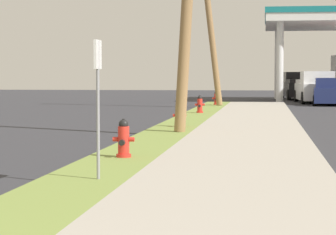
{
  "coord_description": "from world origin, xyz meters",
  "views": [
    {
      "loc": [
        3.45,
        -3.27,
        1.7
      ],
      "look_at": [
        1.32,
        12.39,
        0.77
      ],
      "focal_mm": 76.3,
      "sensor_mm": 36.0,
      "label": 1
    }
  ],
  "objects_px": {
    "fire_hydrant_second": "(124,140)",
    "street_sign_post": "(98,80)",
    "fire_hydrant_fourth": "(200,105)",
    "truck_white_at_forecourt": "(315,88)",
    "truck_black_on_apron": "(299,87)",
    "car_navy_by_near_pump": "(329,93)",
    "fire_hydrant_fifth": "(216,99)",
    "utility_pole_background": "(209,12)",
    "fire_hydrant_third": "(180,116)"
  },
  "relations": [
    {
      "from": "truck_white_at_forecourt",
      "to": "fire_hydrant_fifth",
      "type": "bearing_deg",
      "value": -132.56
    },
    {
      "from": "fire_hydrant_fifth",
      "to": "car_navy_by_near_pump",
      "type": "relative_size",
      "value": 0.16
    },
    {
      "from": "fire_hydrant_fourth",
      "to": "truck_white_at_forecourt",
      "type": "distance_m",
      "value": 15.94
    },
    {
      "from": "fire_hydrant_second",
      "to": "truck_white_at_forecourt",
      "type": "bearing_deg",
      "value": 79.58
    },
    {
      "from": "fire_hydrant_fifth",
      "to": "utility_pole_background",
      "type": "relative_size",
      "value": 0.08
    },
    {
      "from": "utility_pole_background",
      "to": "car_navy_by_near_pump",
      "type": "bearing_deg",
      "value": 34.33
    },
    {
      "from": "utility_pole_background",
      "to": "street_sign_post",
      "type": "height_order",
      "value": "utility_pole_background"
    },
    {
      "from": "utility_pole_background",
      "to": "car_navy_by_near_pump",
      "type": "height_order",
      "value": "utility_pole_background"
    },
    {
      "from": "fire_hydrant_second",
      "to": "fire_hydrant_third",
      "type": "xyz_separation_m",
      "value": [
        0.09,
        8.43,
        0.0
      ]
    },
    {
      "from": "utility_pole_background",
      "to": "truck_white_at_forecourt",
      "type": "height_order",
      "value": "utility_pole_background"
    },
    {
      "from": "fire_hydrant_fifth",
      "to": "truck_white_at_forecourt",
      "type": "distance_m",
      "value": 8.48
    },
    {
      "from": "fire_hydrant_second",
      "to": "street_sign_post",
      "type": "xyz_separation_m",
      "value": [
        0.19,
        -2.94,
        1.19
      ]
    },
    {
      "from": "utility_pole_background",
      "to": "fire_hydrant_third",
      "type": "bearing_deg",
      "value": -88.83
    },
    {
      "from": "fire_hydrant_second",
      "to": "truck_white_at_forecourt",
      "type": "height_order",
      "value": "truck_white_at_forecourt"
    },
    {
      "from": "fire_hydrant_third",
      "to": "utility_pole_background",
      "type": "bearing_deg",
      "value": 91.17
    },
    {
      "from": "fire_hydrant_second",
      "to": "utility_pole_background",
      "type": "distance_m",
      "value": 24.42
    },
    {
      "from": "fire_hydrant_fifth",
      "to": "utility_pole_background",
      "type": "distance_m",
      "value": 4.78
    },
    {
      "from": "utility_pole_background",
      "to": "fire_hydrant_second",
      "type": "bearing_deg",
      "value": -89.45
    },
    {
      "from": "fire_hydrant_fourth",
      "to": "truck_white_at_forecourt",
      "type": "relative_size",
      "value": 0.14
    },
    {
      "from": "fire_hydrant_fourth",
      "to": "street_sign_post",
      "type": "distance_m",
      "value": 19.71
    },
    {
      "from": "street_sign_post",
      "to": "utility_pole_background",
      "type": "bearing_deg",
      "value": 90.9
    },
    {
      "from": "fire_hydrant_second",
      "to": "utility_pole_background",
      "type": "xyz_separation_m",
      "value": [
        -0.23,
        23.99,
        4.57
      ]
    },
    {
      "from": "truck_white_at_forecourt",
      "to": "truck_black_on_apron",
      "type": "xyz_separation_m",
      "value": [
        -0.68,
        7.0,
        0.0
      ]
    },
    {
      "from": "truck_black_on_apron",
      "to": "fire_hydrant_second",
      "type": "bearing_deg",
      "value": -97.57
    },
    {
      "from": "truck_white_at_forecourt",
      "to": "fire_hydrant_fourth",
      "type": "bearing_deg",
      "value": -111.5
    },
    {
      "from": "car_navy_by_near_pump",
      "to": "truck_black_on_apron",
      "type": "distance_m",
      "value": 10.13
    },
    {
      "from": "fire_hydrant_fifth",
      "to": "fire_hydrant_second",
      "type": "bearing_deg",
      "value": -90.18
    },
    {
      "from": "fire_hydrant_third",
      "to": "car_navy_by_near_pump",
      "type": "relative_size",
      "value": 0.16
    },
    {
      "from": "fire_hydrant_third",
      "to": "truck_black_on_apron",
      "type": "xyz_separation_m",
      "value": [
        5.04,
        30.13,
        0.47
      ]
    },
    {
      "from": "street_sign_post",
      "to": "car_navy_by_near_pump",
      "type": "relative_size",
      "value": 0.46
    },
    {
      "from": "utility_pole_background",
      "to": "fire_hydrant_fourth",
      "type": "bearing_deg",
      "value": -88.45
    },
    {
      "from": "fire_hydrant_second",
      "to": "street_sign_post",
      "type": "bearing_deg",
      "value": -86.23
    },
    {
      "from": "fire_hydrant_fourth",
      "to": "fire_hydrant_second",
      "type": "bearing_deg",
      "value": -89.88
    },
    {
      "from": "fire_hydrant_third",
      "to": "truck_white_at_forecourt",
      "type": "xyz_separation_m",
      "value": [
        5.72,
        23.14,
        0.47
      ]
    },
    {
      "from": "fire_hydrant_fifth",
      "to": "car_navy_by_near_pump",
      "type": "xyz_separation_m",
      "value": [
        6.33,
        3.19,
        0.28
      ]
    },
    {
      "from": "truck_black_on_apron",
      "to": "utility_pole_background",
      "type": "bearing_deg",
      "value": -110.17
    },
    {
      "from": "fire_hydrant_fourth",
      "to": "street_sign_post",
      "type": "xyz_separation_m",
      "value": [
        0.23,
        -19.68,
        1.19
      ]
    },
    {
      "from": "fire_hydrant_third",
      "to": "car_navy_by_near_pump",
      "type": "bearing_deg",
      "value": 72.54
    },
    {
      "from": "fire_hydrant_fifth",
      "to": "car_navy_by_near_pump",
      "type": "height_order",
      "value": "car_navy_by_near_pump"
    },
    {
      "from": "fire_hydrant_second",
      "to": "fire_hydrant_fifth",
      "type": "relative_size",
      "value": 1.0
    },
    {
      "from": "fire_hydrant_second",
      "to": "fire_hydrant_fourth",
      "type": "xyz_separation_m",
      "value": [
        -0.03,
        16.74,
        0.0
      ]
    },
    {
      "from": "fire_hydrant_fifth",
      "to": "truck_black_on_apron",
      "type": "height_order",
      "value": "truck_black_on_apron"
    },
    {
      "from": "fire_hydrant_second",
      "to": "utility_pole_background",
      "type": "bearing_deg",
      "value": 90.55
    },
    {
      "from": "fire_hydrant_third",
      "to": "truck_black_on_apron",
      "type": "distance_m",
      "value": 30.56
    },
    {
      "from": "fire_hydrant_fourth",
      "to": "street_sign_post",
      "type": "bearing_deg",
      "value": -89.34
    },
    {
      "from": "fire_hydrant_fifth",
      "to": "car_navy_by_near_pump",
      "type": "distance_m",
      "value": 7.09
    },
    {
      "from": "fire_hydrant_third",
      "to": "street_sign_post",
      "type": "height_order",
      "value": "street_sign_post"
    },
    {
      "from": "fire_hydrant_second",
      "to": "car_navy_by_near_pump",
      "type": "bearing_deg",
      "value": 77.34
    },
    {
      "from": "truck_black_on_apron",
      "to": "car_navy_by_near_pump",
      "type": "bearing_deg",
      "value": -82.73
    },
    {
      "from": "fire_hydrant_fifth",
      "to": "truck_white_at_forecourt",
      "type": "xyz_separation_m",
      "value": [
        5.73,
        6.24,
        0.47
      ]
    }
  ]
}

